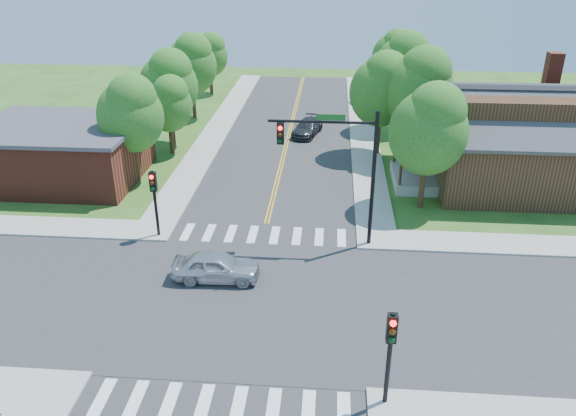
# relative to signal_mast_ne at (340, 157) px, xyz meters

# --- Properties ---
(ground) EXTENTS (100.00, 100.00, 0.00)m
(ground) POSITION_rel_signal_mast_ne_xyz_m (-3.91, -5.59, -4.85)
(ground) COLOR #26561B
(ground) RESTS_ON ground
(road_ns) EXTENTS (10.00, 90.00, 0.04)m
(road_ns) POSITION_rel_signal_mast_ne_xyz_m (-3.91, -5.59, -4.83)
(road_ns) COLOR #2D2D30
(road_ns) RESTS_ON ground
(road_ew) EXTENTS (90.00, 10.00, 0.04)m
(road_ew) POSITION_rel_signal_mast_ne_xyz_m (-3.91, -5.59, -4.83)
(road_ew) COLOR #2D2D30
(road_ew) RESTS_ON ground
(intersection_patch) EXTENTS (10.20, 10.20, 0.06)m
(intersection_patch) POSITION_rel_signal_mast_ne_xyz_m (-3.91, -5.59, -4.85)
(intersection_patch) COLOR #2D2D30
(intersection_patch) RESTS_ON ground
(sidewalk_ne) EXTENTS (40.00, 40.00, 0.14)m
(sidewalk_ne) POSITION_rel_signal_mast_ne_xyz_m (11.90, 10.23, -4.78)
(sidewalk_ne) COLOR #9E9B93
(sidewalk_ne) RESTS_ON ground
(sidewalk_nw) EXTENTS (40.00, 40.00, 0.14)m
(sidewalk_nw) POSITION_rel_signal_mast_ne_xyz_m (-19.73, 10.23, -4.78)
(sidewalk_nw) COLOR #9E9B93
(sidewalk_nw) RESTS_ON ground
(crosswalk_north) EXTENTS (8.85, 2.00, 0.01)m
(crosswalk_north) POSITION_rel_signal_mast_ne_xyz_m (-3.91, 0.61, -4.80)
(crosswalk_north) COLOR white
(crosswalk_north) RESTS_ON ground
(crosswalk_south) EXTENTS (8.85, 2.00, 0.01)m
(crosswalk_south) POSITION_rel_signal_mast_ne_xyz_m (-3.91, -11.79, -4.80)
(crosswalk_south) COLOR white
(crosswalk_south) RESTS_ON ground
(centerline) EXTENTS (0.30, 90.00, 0.01)m
(centerline) POSITION_rel_signal_mast_ne_xyz_m (-3.91, -5.59, -4.80)
(centerline) COLOR gold
(centerline) RESTS_ON ground
(signal_mast_ne) EXTENTS (5.30, 0.42, 7.20)m
(signal_mast_ne) POSITION_rel_signal_mast_ne_xyz_m (0.00, 0.00, 0.00)
(signal_mast_ne) COLOR black
(signal_mast_ne) RESTS_ON ground
(signal_pole_se) EXTENTS (0.34, 0.42, 3.80)m
(signal_pole_se) POSITION_rel_signal_mast_ne_xyz_m (1.69, -11.21, -2.19)
(signal_pole_se) COLOR black
(signal_pole_se) RESTS_ON ground
(signal_pole_nw) EXTENTS (0.34, 0.42, 3.80)m
(signal_pole_nw) POSITION_rel_signal_mast_ne_xyz_m (-9.51, -0.01, -2.19)
(signal_pole_nw) COLOR black
(signal_pole_nw) RESTS_ON ground
(house_ne) EXTENTS (13.05, 8.80, 7.11)m
(house_ne) POSITION_rel_signal_mast_ne_xyz_m (11.19, 8.65, -1.52)
(house_ne) COLOR #361B12
(house_ne) RESTS_ON ground
(building_nw) EXTENTS (10.40, 8.40, 3.73)m
(building_nw) POSITION_rel_signal_mast_ne_xyz_m (-18.11, 7.61, -2.97)
(building_nw) COLOR maroon
(building_nw) RESTS_ON ground
(tree_e_a) EXTENTS (4.47, 4.25, 7.60)m
(tree_e_a) POSITION_rel_signal_mast_ne_xyz_m (5.06, 4.88, 0.13)
(tree_e_a) COLOR #382314
(tree_e_a) RESTS_ON ground
(tree_e_b) EXTENTS (4.84, 4.60, 8.23)m
(tree_e_b) POSITION_rel_signal_mast_ne_xyz_m (5.49, 12.76, 0.54)
(tree_e_b) COLOR #382314
(tree_e_b) RESTS_ON ground
(tree_e_c) EXTENTS (4.79, 4.55, 8.14)m
(tree_e_c) POSITION_rel_signal_mast_ne_xyz_m (5.18, 20.15, 0.48)
(tree_e_c) COLOR #382314
(tree_e_c) RESTS_ON ground
(tree_e_d) EXTENTS (4.12, 3.91, 7.00)m
(tree_e_d) POSITION_rel_signal_mast_ne_xyz_m (5.31, 29.34, -0.27)
(tree_e_d) COLOR #382314
(tree_e_d) RESTS_ON ground
(tree_w_a) EXTENTS (4.21, 4.00, 7.15)m
(tree_w_a) POSITION_rel_signal_mast_ne_xyz_m (-13.07, 7.58, -0.17)
(tree_w_a) COLOR #382314
(tree_w_a) RESTS_ON ground
(tree_w_b) EXTENTS (4.38, 4.16, 7.45)m
(tree_w_b) POSITION_rel_signal_mast_ne_xyz_m (-12.58, 14.80, 0.03)
(tree_w_b) COLOR #382314
(tree_w_b) RESTS_ON ground
(tree_w_c) EXTENTS (4.42, 4.19, 7.51)m
(tree_w_c) POSITION_rel_signal_mast_ne_xyz_m (-12.65, 22.22, 0.07)
(tree_w_c) COLOR #382314
(tree_w_c) RESTS_ON ground
(tree_w_d) EXTENTS (3.67, 3.49, 6.25)m
(tree_w_d) POSITION_rel_signal_mast_ne_xyz_m (-12.93, 31.08, -0.76)
(tree_w_d) COLOR #382314
(tree_w_d) RESTS_ON ground
(tree_house) EXTENTS (4.51, 4.28, 7.66)m
(tree_house) POSITION_rel_signal_mast_ne_xyz_m (3.06, 13.89, 0.17)
(tree_house) COLOR #382314
(tree_house) RESTS_ON ground
(tree_bldg) EXTENTS (3.48, 3.31, 5.92)m
(tree_bldg) POSITION_rel_signal_mast_ne_xyz_m (-12.19, 12.99, -0.98)
(tree_bldg) COLOR #382314
(tree_bldg) RESTS_ON ground
(car_silver) EXTENTS (1.85, 4.16, 1.39)m
(car_silver) POSITION_rel_signal_mast_ne_xyz_m (-5.59, -3.92, -4.16)
(car_silver) COLOR silver
(car_silver) RESTS_ON ground
(car_dgrey) EXTENTS (3.78, 5.12, 1.25)m
(car_dgrey) POSITION_rel_signal_mast_ne_xyz_m (-2.41, 18.07, -4.23)
(car_dgrey) COLOR #2C2F31
(car_dgrey) RESTS_ON ground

